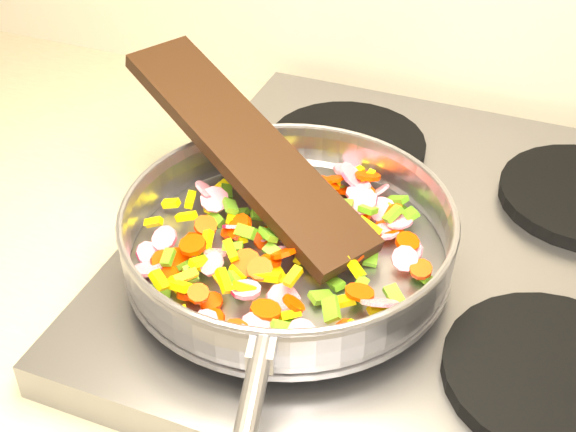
% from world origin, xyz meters
% --- Properties ---
extents(cooktop, '(0.60, 0.60, 0.04)m').
position_xyz_m(cooktop, '(-0.70, 1.67, 0.92)').
color(cooktop, '#939399').
rests_on(cooktop, counter_top).
extents(grate_fl, '(0.19, 0.19, 0.02)m').
position_xyz_m(grate_fl, '(-0.84, 1.52, 0.95)').
color(grate_fl, black).
rests_on(grate_fl, cooktop).
extents(grate_fr, '(0.19, 0.19, 0.02)m').
position_xyz_m(grate_fr, '(-0.56, 1.52, 0.95)').
color(grate_fr, black).
rests_on(grate_fr, cooktop).
extents(grate_bl, '(0.19, 0.19, 0.02)m').
position_xyz_m(grate_bl, '(-0.84, 1.81, 0.95)').
color(grate_bl, black).
rests_on(grate_bl, cooktop).
extents(saute_pan, '(0.36, 0.52, 0.06)m').
position_xyz_m(saute_pan, '(-0.82, 1.57, 0.99)').
color(saute_pan, '#9E9EA5').
rests_on(saute_pan, grate_fl).
extents(vegetable_heap, '(0.29, 0.32, 0.05)m').
position_xyz_m(vegetable_heap, '(-0.82, 1.58, 0.98)').
color(vegetable_heap, '#C9134E').
rests_on(vegetable_heap, saute_pan).
extents(wooden_spatula, '(0.33, 0.23, 0.11)m').
position_xyz_m(wooden_spatula, '(-0.90, 1.64, 1.03)').
color(wooden_spatula, black).
rests_on(wooden_spatula, saute_pan).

